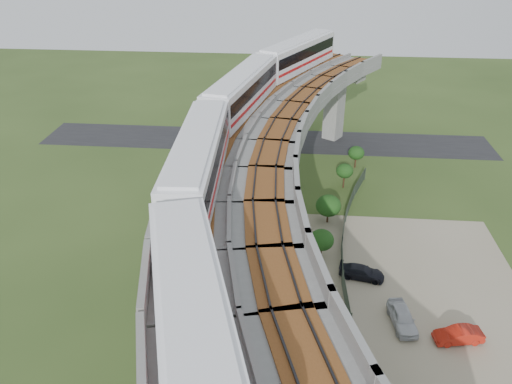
# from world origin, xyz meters

# --- Properties ---
(ground) EXTENTS (160.00, 160.00, 0.00)m
(ground) POSITION_xyz_m (0.00, 0.00, 0.00)
(ground) COLOR #334A1D
(ground) RESTS_ON ground
(dirt_lot) EXTENTS (18.00, 26.00, 0.04)m
(dirt_lot) POSITION_xyz_m (14.00, -2.00, 0.02)
(dirt_lot) COLOR gray
(dirt_lot) RESTS_ON ground
(asphalt_road) EXTENTS (60.00, 8.00, 0.03)m
(asphalt_road) POSITION_xyz_m (0.00, 30.00, 0.01)
(asphalt_road) COLOR #232326
(asphalt_road) RESTS_ON ground
(viaduct) EXTENTS (19.58, 73.98, 11.40)m
(viaduct) POSITION_xyz_m (3.84, 0.00, 9.05)
(viaduct) COLOR #99968E
(viaduct) RESTS_ON ground
(metro_train) EXTENTS (12.35, 61.21, 3.64)m
(metro_train) POSITION_xyz_m (0.46, 3.65, 12.31)
(metro_train) COLOR white
(metro_train) RESTS_ON ground
(fence) EXTENTS (3.87, 38.73, 1.50)m
(fence) POSITION_xyz_m (9.75, 0.00, 0.75)
(fence) COLOR #2D382D
(fence) RESTS_ON ground
(tree_0) EXTENTS (1.90, 1.90, 2.70)m
(tree_0) POSITION_xyz_m (11.43, 22.54, 1.89)
(tree_0) COLOR #382314
(tree_0) RESTS_ON ground
(tree_1) EXTENTS (1.86, 1.86, 2.86)m
(tree_1) POSITION_xyz_m (9.68, 17.16, 2.05)
(tree_1) COLOR #382314
(tree_1) RESTS_ON ground
(tree_2) EXTENTS (2.46, 2.46, 2.93)m
(tree_2) POSITION_xyz_m (7.62, 9.66, 1.89)
(tree_2) COLOR #382314
(tree_2) RESTS_ON ground
(tree_3) EXTENTS (2.15, 2.15, 2.82)m
(tree_3) POSITION_xyz_m (6.79, 3.62, 1.90)
(tree_3) COLOR #382314
(tree_3) RESTS_ON ground
(tree_4) EXTENTS (1.85, 1.85, 2.35)m
(tree_4) POSITION_xyz_m (6.21, -4.84, 1.56)
(tree_4) COLOR #382314
(tree_4) RESTS_ON ground
(tree_5) EXTENTS (3.19, 3.19, 4.09)m
(tree_5) POSITION_xyz_m (7.20, -10.46, 2.74)
(tree_5) COLOR #382314
(tree_5) RESTS_ON ground
(car_white) EXTENTS (2.04, 4.00, 1.30)m
(car_white) POSITION_xyz_m (12.52, -4.17, 0.69)
(car_white) COLOR silver
(car_white) RESTS_ON dirt_lot
(car_red) EXTENTS (3.59, 1.80, 1.13)m
(car_red) POSITION_xyz_m (16.16, -5.55, 0.61)
(car_red) COLOR red
(car_red) RESTS_ON dirt_lot
(car_dark) EXTENTS (3.94, 2.21, 1.08)m
(car_dark) POSITION_xyz_m (10.11, 1.12, 0.58)
(car_dark) COLOR black
(car_dark) RESTS_ON dirt_lot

